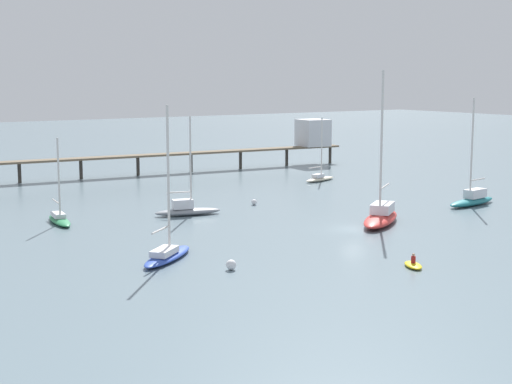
{
  "coord_description": "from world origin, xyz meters",
  "views": [
    {
      "loc": [
        -49.11,
        -56.5,
        14.87
      ],
      "look_at": [
        0.0,
        17.45,
        1.5
      ],
      "focal_mm": 53.92,
      "sensor_mm": 36.0,
      "label": 1
    }
  ],
  "objects_px": {
    "pier": "(250,141)",
    "sailboat_teal": "(472,198)",
    "dinghy_yellow": "(413,265)",
    "sailboat_cream": "(320,177)",
    "mooring_buoy_inner": "(231,265)",
    "sailboat_green": "(59,217)",
    "sailboat_gray": "(187,209)",
    "sailboat_red": "(381,215)",
    "sailboat_blue": "(167,252)",
    "mooring_buoy_near": "(254,202)"
  },
  "relations": [
    {
      "from": "sailboat_cream",
      "to": "dinghy_yellow",
      "type": "relative_size",
      "value": 3.2
    },
    {
      "from": "pier",
      "to": "sailboat_gray",
      "type": "distance_m",
      "value": 43.98
    },
    {
      "from": "sailboat_gray",
      "to": "mooring_buoy_inner",
      "type": "distance_m",
      "value": 24.39
    },
    {
      "from": "sailboat_red",
      "to": "sailboat_cream",
      "type": "bearing_deg",
      "value": 62.76
    },
    {
      "from": "sailboat_teal",
      "to": "dinghy_yellow",
      "type": "xyz_separation_m",
      "value": [
        -27.05,
        -17.45,
        -0.61
      ]
    },
    {
      "from": "sailboat_cream",
      "to": "dinghy_yellow",
      "type": "xyz_separation_m",
      "value": [
        -25.2,
        -43.77,
        -0.38
      ]
    },
    {
      "from": "dinghy_yellow",
      "to": "mooring_buoy_inner",
      "type": "xyz_separation_m",
      "value": [
        -12.39,
        7.22,
        0.19
      ]
    },
    {
      "from": "sailboat_blue",
      "to": "mooring_buoy_inner",
      "type": "height_order",
      "value": "sailboat_blue"
    },
    {
      "from": "sailboat_blue",
      "to": "sailboat_red",
      "type": "xyz_separation_m",
      "value": [
        25.36,
        1.98,
        0.2
      ]
    },
    {
      "from": "sailboat_green",
      "to": "sailboat_teal",
      "type": "height_order",
      "value": "sailboat_teal"
    },
    {
      "from": "sailboat_red",
      "to": "sailboat_blue",
      "type": "bearing_deg",
      "value": -175.53
    },
    {
      "from": "sailboat_teal",
      "to": "mooring_buoy_inner",
      "type": "height_order",
      "value": "sailboat_teal"
    },
    {
      "from": "sailboat_red",
      "to": "mooring_buoy_near",
      "type": "bearing_deg",
      "value": 104.76
    },
    {
      "from": "mooring_buoy_near",
      "to": "sailboat_cream",
      "type": "bearing_deg",
      "value": 32.08
    },
    {
      "from": "sailboat_gray",
      "to": "dinghy_yellow",
      "type": "distance_m",
      "value": 30.32
    },
    {
      "from": "sailboat_cream",
      "to": "dinghy_yellow",
      "type": "height_order",
      "value": "sailboat_cream"
    },
    {
      "from": "sailboat_green",
      "to": "dinghy_yellow",
      "type": "height_order",
      "value": "sailboat_green"
    },
    {
      "from": "pier",
      "to": "sailboat_cream",
      "type": "relative_size",
      "value": 7.96
    },
    {
      "from": "sailboat_cream",
      "to": "sailboat_teal",
      "type": "xyz_separation_m",
      "value": [
        1.85,
        -26.32,
        0.23
      ]
    },
    {
      "from": "sailboat_cream",
      "to": "mooring_buoy_inner",
      "type": "xyz_separation_m",
      "value": [
        -37.58,
        -36.55,
        -0.19
      ]
    },
    {
      "from": "sailboat_green",
      "to": "sailboat_red",
      "type": "distance_m",
      "value": 32.93
    },
    {
      "from": "sailboat_blue",
      "to": "sailboat_green",
      "type": "relative_size",
      "value": 1.44
    },
    {
      "from": "sailboat_red",
      "to": "sailboat_green",
      "type": "bearing_deg",
      "value": 145.66
    },
    {
      "from": "dinghy_yellow",
      "to": "mooring_buoy_inner",
      "type": "distance_m",
      "value": 14.34
    },
    {
      "from": "sailboat_teal",
      "to": "mooring_buoy_inner",
      "type": "xyz_separation_m",
      "value": [
        -39.44,
        -10.23,
        -0.41
      ]
    },
    {
      "from": "pier",
      "to": "sailboat_teal",
      "type": "xyz_separation_m",
      "value": [
        1.54,
        -45.15,
        -3.56
      ]
    },
    {
      "from": "pier",
      "to": "sailboat_red",
      "type": "distance_m",
      "value": 50.19
    },
    {
      "from": "sailboat_red",
      "to": "sailboat_teal",
      "type": "relative_size",
      "value": 1.24
    },
    {
      "from": "pier",
      "to": "mooring_buoy_inner",
      "type": "relative_size",
      "value": 88.76
    },
    {
      "from": "sailboat_green",
      "to": "mooring_buoy_inner",
      "type": "height_order",
      "value": "sailboat_green"
    },
    {
      "from": "sailboat_gray",
      "to": "sailboat_red",
      "type": "bearing_deg",
      "value": -46.92
    },
    {
      "from": "pier",
      "to": "sailboat_blue",
      "type": "height_order",
      "value": "sailboat_blue"
    },
    {
      "from": "sailboat_gray",
      "to": "mooring_buoy_near",
      "type": "bearing_deg",
      "value": 9.32
    },
    {
      "from": "sailboat_cream",
      "to": "mooring_buoy_near",
      "type": "distance_m",
      "value": 22.77
    },
    {
      "from": "sailboat_gray",
      "to": "sailboat_red",
      "type": "height_order",
      "value": "sailboat_red"
    },
    {
      "from": "sailboat_green",
      "to": "sailboat_teal",
      "type": "xyz_separation_m",
      "value": [
        43.91,
        -16.02,
        0.26
      ]
    },
    {
      "from": "sailboat_gray",
      "to": "sailboat_blue",
      "type": "bearing_deg",
      "value": -123.01
    },
    {
      "from": "pier",
      "to": "sailboat_green",
      "type": "xyz_separation_m",
      "value": [
        -42.37,
        -29.13,
        -3.82
      ]
    },
    {
      "from": "sailboat_green",
      "to": "mooring_buoy_inner",
      "type": "xyz_separation_m",
      "value": [
        4.47,
        -26.25,
        -0.16
      ]
    },
    {
      "from": "sailboat_gray",
      "to": "mooring_buoy_near",
      "type": "xyz_separation_m",
      "value": [
        9.78,
        1.6,
        -0.41
      ]
    },
    {
      "from": "sailboat_green",
      "to": "sailboat_red",
      "type": "xyz_separation_m",
      "value": [
        27.19,
        -18.58,
        0.33
      ]
    },
    {
      "from": "pier",
      "to": "sailboat_green",
      "type": "relative_size",
      "value": 8.25
    },
    {
      "from": "dinghy_yellow",
      "to": "sailboat_cream",
      "type": "bearing_deg",
      "value": 60.07
    },
    {
      "from": "sailboat_green",
      "to": "sailboat_teal",
      "type": "relative_size",
      "value": 0.7
    },
    {
      "from": "dinghy_yellow",
      "to": "sailboat_teal",
      "type": "bearing_deg",
      "value": 32.82
    },
    {
      "from": "mooring_buoy_inner",
      "to": "dinghy_yellow",
      "type": "bearing_deg",
      "value": -30.22
    },
    {
      "from": "pier",
      "to": "sailboat_cream",
      "type": "distance_m",
      "value": 19.21
    },
    {
      "from": "sailboat_red",
      "to": "mooring_buoy_inner",
      "type": "xyz_separation_m",
      "value": [
        -22.71,
        -7.67,
        -0.49
      ]
    },
    {
      "from": "pier",
      "to": "sailboat_teal",
      "type": "relative_size",
      "value": 5.79
    },
    {
      "from": "sailboat_teal",
      "to": "sailboat_red",
      "type": "bearing_deg",
      "value": -171.29
    }
  ]
}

